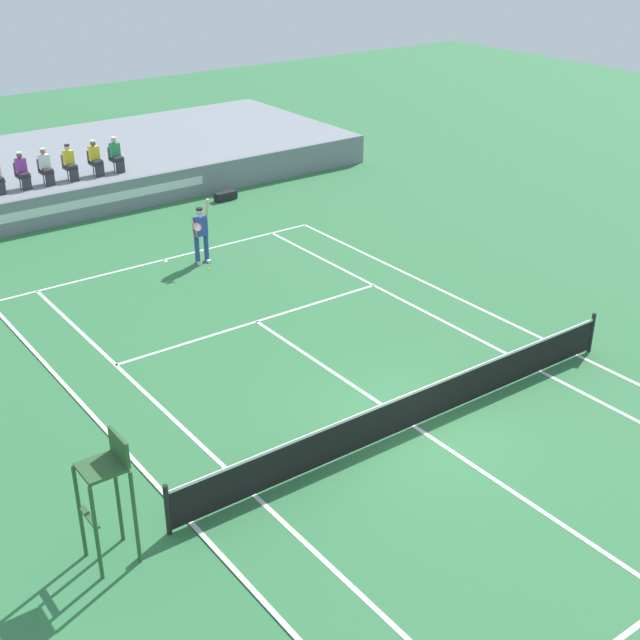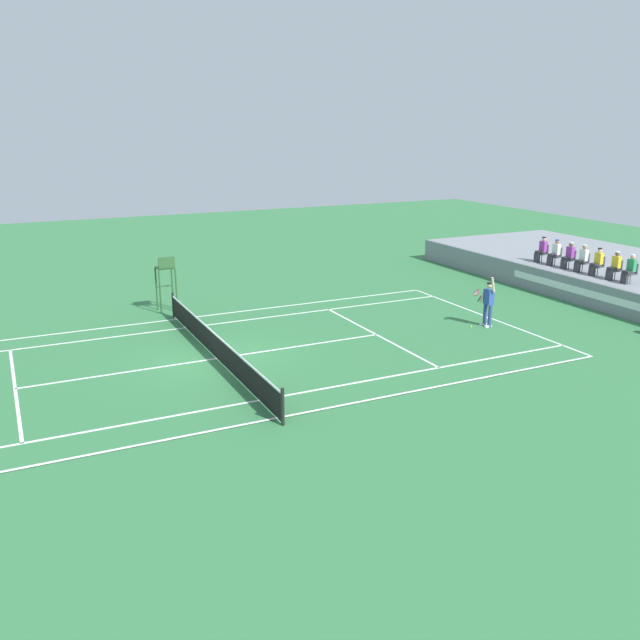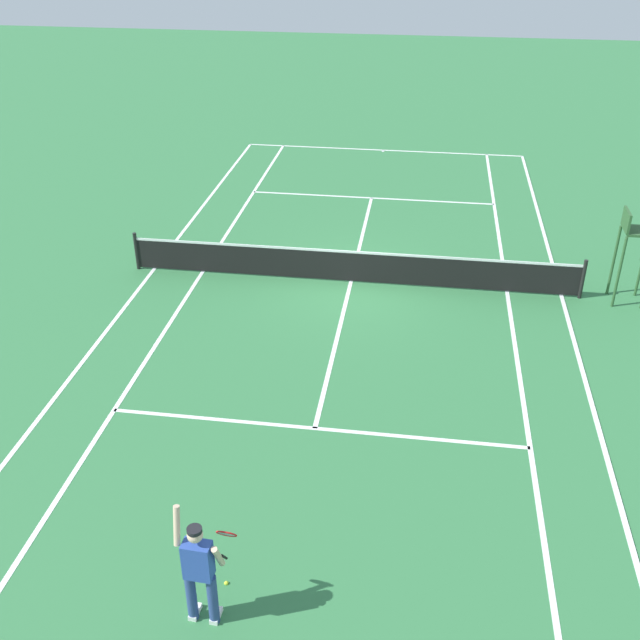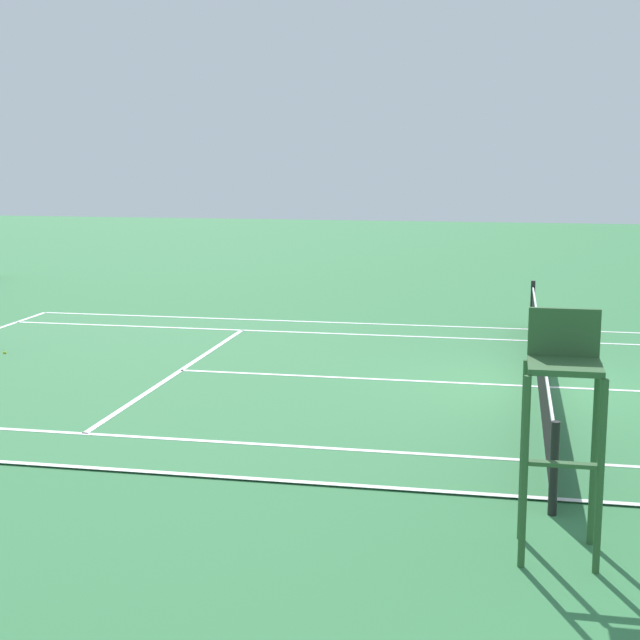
{
  "view_description": "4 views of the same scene",
  "coord_description": "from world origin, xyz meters",
  "px_view_note": "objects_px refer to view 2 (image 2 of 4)",
  "views": [
    {
      "loc": [
        -11.06,
        -11.64,
        10.44
      ],
      "look_at": [
        0.27,
        3.85,
        1.0
      ],
      "focal_mm": 48.63,
      "sensor_mm": 36.0,
      "label": 1
    },
    {
      "loc": [
        21.39,
        -6.36,
        7.76
      ],
      "look_at": [
        0.27,
        3.85,
        1.0
      ],
      "focal_mm": 37.85,
      "sensor_mm": 36.0,
      "label": 2
    },
    {
      "loc": [
        -1.8,
        17.99,
        9.17
      ],
      "look_at": [
        0.27,
        3.85,
        1.0
      ],
      "focal_mm": 42.34,
      "sensor_mm": 36.0,
      "label": 3
    },
    {
      "loc": [
        -16.37,
        0.56,
        3.96
      ],
      "look_at": [
        0.27,
        3.85,
        1.0
      ],
      "focal_mm": 53.99,
      "sensor_mm": 36.0,
      "label": 4
    }
  ],
  "objects_px": {
    "spectator_seated_0": "(542,250)",
    "spectator_seated_2": "(569,256)",
    "spectator_seated_1": "(555,253)",
    "spectator_seated_4": "(597,262)",
    "spectator_seated_5": "(615,266)",
    "tennis_ball": "(471,327)",
    "tennis_player": "(488,303)",
    "spectator_seated_3": "(582,259)",
    "umpire_chair": "(166,276)",
    "spectator_seated_6": "(630,269)"
  },
  "relations": [
    {
      "from": "spectator_seated_6",
      "to": "umpire_chair",
      "type": "bearing_deg",
      "value": -114.73
    },
    {
      "from": "tennis_player",
      "to": "umpire_chair",
      "type": "bearing_deg",
      "value": -125.61
    },
    {
      "from": "tennis_player",
      "to": "spectator_seated_6",
      "type": "bearing_deg",
      "value": 85.82
    },
    {
      "from": "spectator_seated_1",
      "to": "spectator_seated_3",
      "type": "distance_m",
      "value": 1.74
    },
    {
      "from": "spectator_seated_4",
      "to": "tennis_ball",
      "type": "distance_m",
      "value": 8.16
    },
    {
      "from": "spectator_seated_0",
      "to": "spectator_seated_1",
      "type": "distance_m",
      "value": 0.9
    },
    {
      "from": "spectator_seated_3",
      "to": "tennis_player",
      "type": "xyz_separation_m",
      "value": [
        2.15,
        -7.25,
        -0.79
      ]
    },
    {
      "from": "spectator_seated_0",
      "to": "spectator_seated_2",
      "type": "xyz_separation_m",
      "value": [
        1.8,
        0.0,
        0.0
      ]
    },
    {
      "from": "umpire_chair",
      "to": "spectator_seated_6",
      "type": "bearing_deg",
      "value": 65.27
    },
    {
      "from": "tennis_player",
      "to": "tennis_ball",
      "type": "xyz_separation_m",
      "value": [
        -0.15,
        -0.65,
        -0.96
      ]
    },
    {
      "from": "spectator_seated_0",
      "to": "spectator_seated_6",
      "type": "height_order",
      "value": "same"
    },
    {
      "from": "spectator_seated_3",
      "to": "tennis_player",
      "type": "bearing_deg",
      "value": -73.48
    },
    {
      "from": "spectator_seated_5",
      "to": "tennis_ball",
      "type": "distance_m",
      "value": 8.09
    },
    {
      "from": "spectator_seated_2",
      "to": "spectator_seated_5",
      "type": "xyz_separation_m",
      "value": [
        2.7,
        0.0,
        0.0
      ]
    },
    {
      "from": "spectator_seated_4",
      "to": "umpire_chair",
      "type": "bearing_deg",
      "value": -109.93
    },
    {
      "from": "spectator_seated_5",
      "to": "spectator_seated_6",
      "type": "relative_size",
      "value": 1.0
    },
    {
      "from": "spectator_seated_2",
      "to": "tennis_player",
      "type": "relative_size",
      "value": 0.61
    },
    {
      "from": "spectator_seated_1",
      "to": "tennis_ball",
      "type": "relative_size",
      "value": 18.6
    },
    {
      "from": "tennis_player",
      "to": "umpire_chair",
      "type": "distance_m",
      "value": 13.53
    },
    {
      "from": "spectator_seated_1",
      "to": "spectator_seated_2",
      "type": "height_order",
      "value": "same"
    },
    {
      "from": "spectator_seated_2",
      "to": "spectator_seated_4",
      "type": "xyz_separation_m",
      "value": [
        1.73,
        0.0,
        0.0
      ]
    },
    {
      "from": "spectator_seated_3",
      "to": "tennis_ball",
      "type": "distance_m",
      "value": 8.33
    },
    {
      "from": "spectator_seated_0",
      "to": "umpire_chair",
      "type": "height_order",
      "value": "umpire_chair"
    },
    {
      "from": "spectator_seated_1",
      "to": "spectator_seated_5",
      "type": "distance_m",
      "value": 3.61
    },
    {
      "from": "spectator_seated_0",
      "to": "tennis_ball",
      "type": "height_order",
      "value": "spectator_seated_0"
    },
    {
      "from": "spectator_seated_3",
      "to": "umpire_chair",
      "type": "relative_size",
      "value": 0.52
    },
    {
      "from": "tennis_ball",
      "to": "spectator_seated_1",
      "type": "bearing_deg",
      "value": 115.38
    },
    {
      "from": "spectator_seated_2",
      "to": "tennis_player",
      "type": "height_order",
      "value": "spectator_seated_2"
    },
    {
      "from": "spectator_seated_1",
      "to": "spectator_seated_2",
      "type": "distance_m",
      "value": 0.9
    },
    {
      "from": "spectator_seated_6",
      "to": "tennis_ball",
      "type": "bearing_deg",
      "value": -94.88
    },
    {
      "from": "spectator_seated_6",
      "to": "tennis_player",
      "type": "height_order",
      "value": "spectator_seated_6"
    },
    {
      "from": "spectator_seated_1",
      "to": "spectator_seated_6",
      "type": "relative_size",
      "value": 1.0
    },
    {
      "from": "spectator_seated_3",
      "to": "umpire_chair",
      "type": "xyz_separation_m",
      "value": [
        -5.72,
        -18.24,
        -0.22
      ]
    },
    {
      "from": "spectator_seated_1",
      "to": "spectator_seated_2",
      "type": "xyz_separation_m",
      "value": [
        0.9,
        0.0,
        0.0
      ]
    },
    {
      "from": "tennis_ball",
      "to": "tennis_player",
      "type": "bearing_deg",
      "value": 77.34
    },
    {
      "from": "spectator_seated_5",
      "to": "spectator_seated_6",
      "type": "distance_m",
      "value": 0.81
    },
    {
      "from": "spectator_seated_0",
      "to": "spectator_seated_3",
      "type": "relative_size",
      "value": 1.0
    },
    {
      "from": "spectator_seated_1",
      "to": "spectator_seated_6",
      "type": "xyz_separation_m",
      "value": [
        4.42,
        0.0,
        0.0
      ]
    },
    {
      "from": "spectator_seated_3",
      "to": "tennis_player",
      "type": "relative_size",
      "value": 0.61
    },
    {
      "from": "spectator_seated_4",
      "to": "spectator_seated_5",
      "type": "bearing_deg",
      "value": 0.0
    },
    {
      "from": "spectator_seated_2",
      "to": "spectator_seated_4",
      "type": "relative_size",
      "value": 1.0
    },
    {
      "from": "umpire_chair",
      "to": "tennis_player",
      "type": "bearing_deg",
      "value": 54.39
    },
    {
      "from": "spectator_seated_2",
      "to": "umpire_chair",
      "type": "height_order",
      "value": "umpire_chair"
    },
    {
      "from": "spectator_seated_1",
      "to": "tennis_player",
      "type": "relative_size",
      "value": 0.61
    },
    {
      "from": "spectator_seated_2",
      "to": "spectator_seated_4",
      "type": "height_order",
      "value": "same"
    },
    {
      "from": "tennis_ball",
      "to": "umpire_chair",
      "type": "distance_m",
      "value": 13.0
    },
    {
      "from": "spectator_seated_3",
      "to": "tennis_player",
      "type": "height_order",
      "value": "spectator_seated_3"
    },
    {
      "from": "spectator_seated_5",
      "to": "tennis_player",
      "type": "bearing_deg",
      "value": -87.76
    },
    {
      "from": "tennis_player",
      "to": "spectator_seated_4",
      "type": "bearing_deg",
      "value": 99.86
    },
    {
      "from": "spectator_seated_4",
      "to": "tennis_player",
      "type": "height_order",
      "value": "spectator_seated_4"
    }
  ]
}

